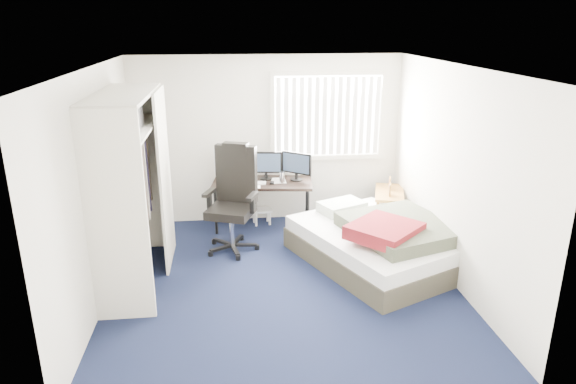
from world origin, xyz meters
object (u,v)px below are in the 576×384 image
(nightstand, at_px, (389,196))
(desk, at_px, (263,179))
(office_chair, at_px, (233,209))
(bed, at_px, (379,242))

(nightstand, bearing_deg, desk, 172.60)
(office_chair, xyz_separation_m, bed, (1.83, -0.69, -0.26))
(desk, bearing_deg, nightstand, -7.40)
(bed, bearing_deg, nightstand, 67.77)
(desk, distance_m, office_chair, 0.86)
(desk, xyz_separation_m, office_chair, (-0.45, -0.70, -0.20))
(bed, bearing_deg, desk, 134.80)
(office_chair, distance_m, bed, 1.97)
(nightstand, xyz_separation_m, bed, (-0.47, -1.15, -0.21))
(nightstand, bearing_deg, office_chair, -168.65)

